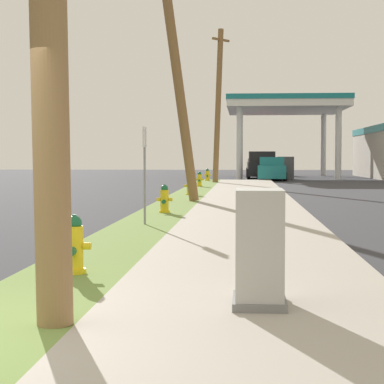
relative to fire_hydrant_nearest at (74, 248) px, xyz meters
The scene contains 14 objects.
sidewalk_slab 4.12m from the fire_hydrant_nearest, 56.68° to the right, with size 3.20×80.00×0.12m, color #A8A093.
fire_hydrant_nearest is the anchor object (origin of this frame).
fire_hydrant_second 9.62m from the fire_hydrant_nearest, 89.73° to the left, with size 0.42×0.38×0.74m.
fire_hydrant_third 18.34m from the fire_hydrant_nearest, 89.90° to the left, with size 0.42×0.37×0.74m.
fire_hydrant_fourth 25.92m from the fire_hydrant_nearest, 90.15° to the left, with size 0.42×0.37×0.74m.
fire_hydrant_fifth 34.36m from the fire_hydrant_nearest, 90.18° to the left, with size 0.42×0.38×0.74m.
utility_pole_midground 14.78m from the fire_hydrant_nearest, 90.40° to the left, with size 1.98×1.29×8.85m.
utility_pole_background 32.15m from the fire_hydrant_nearest, 88.86° to the left, with size 1.02×1.16×8.85m.
utility_cabinet 2.87m from the fire_hydrant_nearest, 37.03° to the right, with size 0.52×0.74×1.15m.
street_sign_post 6.56m from the fire_hydrant_nearest, 90.23° to the left, with size 0.05×0.36×2.12m.
gas_station_canopy 47.27m from the fire_hydrant_nearest, 74.83° to the left, with size 16.54×13.37×5.97m.
car_teal_by_near_pump 38.73m from the fire_hydrant_nearest, 84.06° to the left, with size 2.08×4.56×1.57m.
car_red_by_far_pump 52.67m from the fire_hydrant_nearest, 85.75° to the left, with size 2.04×4.54×1.57m.
truck_black_at_forecourt 42.71m from the fire_hydrant_nearest, 85.44° to the left, with size 2.18×5.42×1.97m.
Camera 1 is at (2.88, -5.19, 1.59)m, focal length 65.31 mm.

